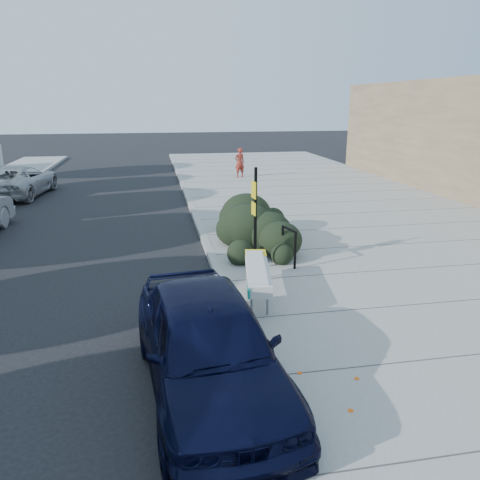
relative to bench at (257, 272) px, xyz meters
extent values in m
plane|color=black|center=(-0.60, -1.00, -0.70)|extent=(120.00, 120.00, 0.00)
cube|color=gray|center=(5.00, 4.00, -0.63)|extent=(11.20, 50.00, 0.15)
cube|color=#9E9E99|center=(-0.60, 4.00, -0.62)|extent=(0.22, 50.00, 0.17)
cylinder|color=gray|center=(-0.30, -0.84, -0.33)|extent=(0.05, 0.05, 0.44)
cylinder|color=gray|center=(0.01, -0.90, -0.33)|extent=(0.05, 0.05, 0.44)
cylinder|color=gray|center=(0.00, 0.89, -0.33)|extent=(0.05, 0.05, 0.44)
cylinder|color=gray|center=(0.30, 0.84, -0.33)|extent=(0.05, 0.05, 0.44)
cylinder|color=gray|center=(-0.15, 0.02, -0.15)|extent=(0.33, 1.74, 0.04)
cylinder|color=gray|center=(0.15, -0.03, -0.15)|extent=(0.33, 1.74, 0.04)
cube|color=#B2B2B2|center=(0.00, 0.00, 0.01)|extent=(0.84, 2.36, 0.24)
cube|color=yellow|center=(0.16, 0.90, 0.14)|extent=(0.54, 0.54, 0.02)
cube|color=teal|center=(-0.39, -1.00, 0.01)|extent=(0.09, 0.27, 0.22)
cylinder|color=black|center=(1.30, 1.53, -0.08)|extent=(0.06, 0.06, 0.95)
cylinder|color=black|center=(1.14, 2.12, -0.08)|extent=(0.06, 0.06, 0.95)
cylinder|color=black|center=(1.22, 1.83, 0.40)|extent=(0.22, 0.61, 0.06)
cube|color=black|center=(0.32, 1.70, 0.71)|extent=(0.07, 0.07, 2.53)
cube|color=yellow|center=(0.27, 1.70, 1.44)|extent=(0.06, 0.29, 0.41)
cube|color=yellow|center=(0.27, 1.70, 0.98)|extent=(0.05, 0.27, 0.31)
ellipsoid|color=black|center=(0.90, 3.84, 0.17)|extent=(3.29, 4.31, 1.45)
imported|color=black|center=(-1.40, -2.97, 0.08)|extent=(2.27, 4.73, 1.56)
imported|color=#A8AAAE|center=(-8.10, 13.66, -0.02)|extent=(2.88, 5.19, 1.37)
imported|color=maroon|center=(2.64, 16.31, 0.24)|extent=(0.67, 0.53, 1.60)
camera|label=1|loc=(-2.05, -9.03, 3.45)|focal=35.00mm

